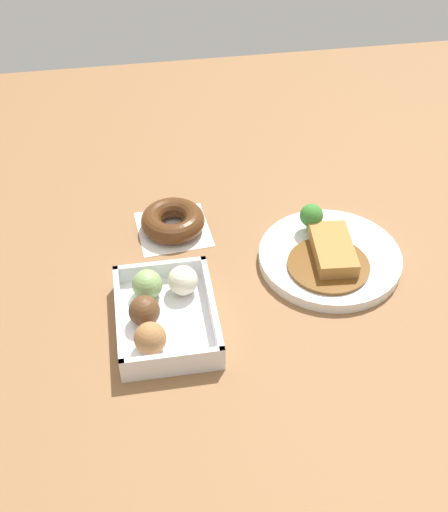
% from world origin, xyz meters
% --- Properties ---
extents(ground_plane, '(1.60, 1.60, 0.00)m').
position_xyz_m(ground_plane, '(0.00, 0.00, 0.00)').
color(ground_plane, brown).
extents(curry_plate, '(0.23, 0.23, 0.07)m').
position_xyz_m(curry_plate, '(-0.04, 0.15, 0.02)').
color(curry_plate, white).
rests_on(curry_plate, ground_plane).
extents(donut_box, '(0.19, 0.14, 0.06)m').
position_xyz_m(donut_box, '(0.05, -0.13, 0.02)').
color(donut_box, white).
rests_on(donut_box, ground_plane).
extents(chocolate_ring_donut, '(0.13, 0.13, 0.04)m').
position_xyz_m(chocolate_ring_donut, '(-0.16, -0.09, 0.02)').
color(chocolate_ring_donut, white).
rests_on(chocolate_ring_donut, ground_plane).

